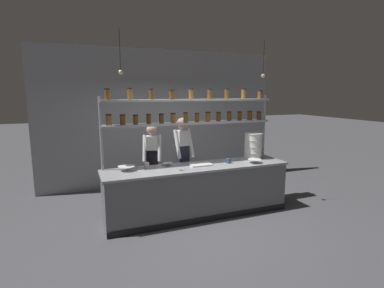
% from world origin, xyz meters
% --- Properties ---
extents(ground_plane, '(40.00, 40.00, 0.00)m').
position_xyz_m(ground_plane, '(0.00, 0.00, 0.00)').
color(ground_plane, '#4C4C51').
extents(back_wall, '(5.79, 0.12, 3.22)m').
position_xyz_m(back_wall, '(0.00, 2.23, 1.61)').
color(back_wall, '#939399').
rests_on(back_wall, ground_plane).
extents(prep_counter, '(3.39, 0.76, 0.92)m').
position_xyz_m(prep_counter, '(0.00, -0.00, 0.46)').
color(prep_counter, slate).
rests_on(prep_counter, ground_plane).
extents(spice_shelf_unit, '(3.28, 0.28, 2.30)m').
position_xyz_m(spice_shelf_unit, '(-0.00, 0.33, 1.83)').
color(spice_shelf_unit, '#999BA0').
rests_on(spice_shelf_unit, ground_plane).
extents(chef_left, '(0.41, 0.35, 1.62)m').
position_xyz_m(chef_left, '(-0.63, 0.80, 0.93)').
color(chef_left, black).
rests_on(chef_left, ground_plane).
extents(chef_center, '(0.39, 0.32, 1.75)m').
position_xyz_m(chef_center, '(-0.09, 0.56, 1.02)').
color(chef_center, black).
rests_on(chef_center, ground_plane).
extents(container_stack, '(0.36, 0.36, 0.51)m').
position_xyz_m(container_stack, '(1.28, 0.19, 1.17)').
color(container_stack, white).
rests_on(container_stack, prep_counter).
extents(cutting_board, '(0.40, 0.26, 0.02)m').
position_xyz_m(cutting_board, '(0.06, 0.03, 0.93)').
color(cutting_board, silver).
rests_on(cutting_board, prep_counter).
extents(prep_bowl_near_left, '(0.25, 0.25, 0.07)m').
position_xyz_m(prep_bowl_near_left, '(1.07, -0.18, 0.95)').
color(prep_bowl_near_left, white).
rests_on(prep_bowl_near_left, prep_counter).
extents(prep_bowl_center_front, '(0.18, 0.18, 0.05)m').
position_xyz_m(prep_bowl_center_front, '(-0.49, 0.23, 0.94)').
color(prep_bowl_center_front, silver).
rests_on(prep_bowl_center_front, prep_counter).
extents(prep_bowl_center_back, '(0.28, 0.28, 0.08)m').
position_xyz_m(prep_bowl_center_back, '(-1.25, 0.14, 0.96)').
color(prep_bowl_center_back, white).
rests_on(prep_bowl_center_back, prep_counter).
extents(serving_cup_front, '(0.09, 0.09, 0.08)m').
position_xyz_m(serving_cup_front, '(0.62, -0.01, 0.96)').
color(serving_cup_front, '#334C70').
rests_on(serving_cup_front, prep_counter).
extents(serving_cup_by_board, '(0.08, 0.08, 0.09)m').
position_xyz_m(serving_cup_by_board, '(-0.88, 0.23, 0.96)').
color(serving_cup_by_board, silver).
rests_on(serving_cup_by_board, prep_counter).
extents(pendant_light_row, '(2.69, 0.07, 0.68)m').
position_xyz_m(pendant_light_row, '(0.01, 0.00, 2.56)').
color(pendant_light_row, black).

